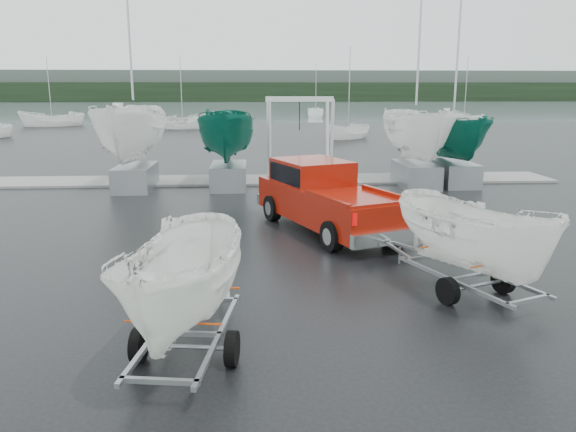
{
  "coord_description": "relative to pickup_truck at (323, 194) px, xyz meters",
  "views": [
    {
      "loc": [
        0.03,
        -14.7,
        4.57
      ],
      "look_at": [
        0.98,
        -0.1,
        1.2
      ],
      "focal_mm": 35.0,
      "sensor_mm": 36.0,
      "label": 1
    }
  ],
  "objects": [
    {
      "name": "ground_plane",
      "position": [
        -2.35,
        -3.23,
        -1.14
      ],
      "size": [
        120.0,
        120.0,
        0.0
      ],
      "primitive_type": "plane",
      "color": "black",
      "rests_on": "ground"
    },
    {
      "name": "lake",
      "position": [
        -2.35,
        96.77,
        -1.15
      ],
      "size": [
        300.0,
        300.0,
        0.0
      ],
      "primitive_type": "plane",
      "color": "gray",
      "rests_on": "ground"
    },
    {
      "name": "dock",
      "position": [
        -2.35,
        9.77,
        -1.09
      ],
      "size": [
        30.0,
        3.0,
        0.12
      ],
      "primitive_type": "cube",
      "color": "gray",
      "rests_on": "ground"
    },
    {
      "name": "treeline",
      "position": [
        -2.35,
        166.77,
        1.86
      ],
      "size": [
        300.0,
        8.0,
        6.0
      ],
      "primitive_type": "cube",
      "color": "black",
      "rests_on": "ground"
    },
    {
      "name": "far_hill",
      "position": [
        -2.35,
        174.77,
        3.86
      ],
      "size": [
        300.0,
        6.0,
        10.0
      ],
      "primitive_type": "cube",
      "color": "#4C5651",
      "rests_on": "ground"
    },
    {
      "name": "pickup_truck",
      "position": [
        0.0,
        0.0,
        0.0
      ],
      "size": [
        4.49,
        6.93,
        2.18
      ],
      "rotation": [
        0.0,
        0.0,
        0.38
      ],
      "color": "maroon",
      "rests_on": "ground"
    },
    {
      "name": "trailer_hitched",
      "position": [
        2.51,
        -6.34,
        1.62
      ],
      "size": [
        2.42,
        3.78,
        5.1
      ],
      "rotation": [
        0.0,
        0.0,
        0.38
      ],
      "color": "#92949A",
      "rests_on": "ground"
    },
    {
      "name": "trailer_parked",
      "position": [
        -3.45,
        -8.93,
        1.64
      ],
      "size": [
        1.99,
        3.73,
        5.13
      ],
      "rotation": [
        0.0,
        0.0,
        -0.15
      ],
      "color": "#92949A",
      "rests_on": "ground"
    },
    {
      "name": "boat_hoist",
      "position": [
        0.04,
        9.77,
        1.53
      ],
      "size": [
        3.3,
        2.18,
        4.12
      ],
      "color": "silver",
      "rests_on": "ground"
    },
    {
      "name": "keelboat_0",
      "position": [
        -7.62,
        7.77,
        3.34
      ],
      "size": [
        2.81,
        3.2,
        11.0
      ],
      "color": "#92949A",
      "rests_on": "ground"
    },
    {
      "name": "keelboat_1",
      "position": [
        -3.39,
        7.97,
        2.88
      ],
      "size": [
        2.53,
        3.2,
        7.83
      ],
      "color": "#92949A",
      "rests_on": "ground"
    },
    {
      "name": "keelboat_2",
      "position": [
        5.37,
        7.77,
        2.96
      ],
      "size": [
        2.58,
        3.2,
        10.75
      ],
      "color": "#92949A",
      "rests_on": "ground"
    },
    {
      "name": "keelboat_3",
      "position": [
        7.3,
        8.07,
        2.4
      ],
      "size": [
        2.24,
        3.2,
        10.4
      ],
      "color": "#92949A",
      "rests_on": "ground"
    },
    {
      "name": "moored_boat_1",
      "position": [
        -10.02,
        46.29,
        -1.14
      ],
      "size": [
        3.07,
        2.99,
        11.86
      ],
      "rotation": [
        0.0,
        0.0,
        1.6
      ],
      "color": "white",
      "rests_on": "ground"
    },
    {
      "name": "moored_boat_2",
      "position": [
        6.43,
        32.74,
        -1.13
      ],
      "size": [
        3.07,
        3.07,
        10.85
      ],
      "rotation": [
        0.0,
        0.0,
        5.46
      ],
      "color": "white",
      "rests_on": "ground"
    },
    {
      "name": "moored_boat_3",
      "position": [
        22.76,
        47.67,
        -1.14
      ],
      "size": [
        3.12,
        3.18,
        11.55
      ],
      "rotation": [
        0.0,
        0.0,
        3.32
      ],
      "color": "white",
      "rests_on": "ground"
    },
    {
      "name": "moored_boat_4",
      "position": [
        -26.0,
        51.32,
        -1.14
      ],
      "size": [
        3.56,
        3.51,
        11.7
      ],
      "rotation": [
        0.0,
        0.0,
        5.01
      ],
      "color": "white",
      "rests_on": "ground"
    },
    {
      "name": "moored_boat_5",
      "position": [
        7.55,
        68.88,
        -1.13
      ],
      "size": [
        2.55,
        2.61,
        11.26
      ],
      "rotation": [
        0.0,
        0.0,
        6.24
      ],
      "color": "white",
      "rests_on": "ground"
    }
  ]
}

